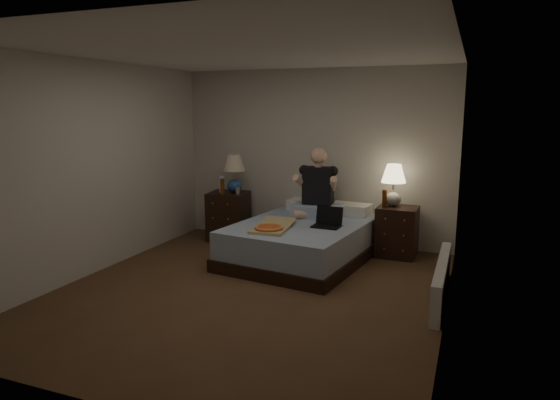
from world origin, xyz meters
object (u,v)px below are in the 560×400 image
at_px(water_bottle, 222,184).
at_px(beer_bottle_left, 222,187).
at_px(lamp_left, 234,174).
at_px(lamp_right, 393,185).
at_px(nightstand_right, 397,232).
at_px(person, 317,183).
at_px(nightstand_left, 229,216).
at_px(bed, 303,241).
at_px(laptop, 326,218).
at_px(beer_bottle_right, 384,198).
at_px(radiator, 441,280).
at_px(pizza_box, 269,228).
at_px(soda_can, 238,191).

height_order(water_bottle, beer_bottle_left, water_bottle).
distance_m(lamp_left, lamp_right, 2.31).
distance_m(nightstand_right, person, 1.24).
bearing_deg(nightstand_left, water_bottle, -152.46).
distance_m(bed, lamp_left, 1.60).
xyz_separation_m(beer_bottle_left, person, (1.41, 0.06, 0.13)).
distance_m(bed, lamp_right, 1.41).
xyz_separation_m(lamp_right, laptop, (-0.68, -0.78, -0.33)).
xyz_separation_m(person, laptop, (0.29, -0.56, -0.34)).
relative_size(nightstand_left, person, 0.77).
bearing_deg(water_bottle, beer_bottle_right, 1.32).
height_order(water_bottle, radiator, water_bottle).
bearing_deg(nightstand_right, beer_bottle_left, -172.95).
bearing_deg(beer_bottle_left, pizza_box, -40.80).
relative_size(beer_bottle_left, beer_bottle_right, 1.00).
distance_m(nightstand_left, beer_bottle_right, 2.33).
bearing_deg(beer_bottle_right, bed, -148.86).
height_order(nightstand_left, person, person).
bearing_deg(lamp_left, person, -7.23).
xyz_separation_m(soda_can, pizza_box, (0.94, -1.08, -0.23)).
bearing_deg(bed, beer_bottle_left, 172.11).
bearing_deg(nightstand_right, radiator, -62.86).
distance_m(beer_bottle_left, beer_bottle_right, 2.30).
bearing_deg(bed, lamp_right, 40.27).
xyz_separation_m(beer_bottle_left, pizza_box, (1.13, -0.98, -0.30)).
bearing_deg(nightstand_left, lamp_right, -4.51).
xyz_separation_m(lamp_left, lamp_right, (2.31, 0.05, -0.05)).
xyz_separation_m(lamp_left, radiator, (3.04, -1.36, -0.80)).
distance_m(lamp_right, laptop, 1.09).
xyz_separation_m(soda_can, laptop, (1.51, -0.61, -0.15)).
xyz_separation_m(nightstand_left, lamp_right, (2.39, 0.09, 0.59)).
height_order(nightstand_right, beer_bottle_right, beer_bottle_right).
bearing_deg(beer_bottle_left, soda_can, 28.72).
bearing_deg(bed, person, 90.71).
distance_m(nightstand_right, lamp_right, 0.62).
bearing_deg(person, lamp_left, 169.97).
xyz_separation_m(lamp_right, beer_bottle_left, (-2.39, -0.27, -0.11)).
xyz_separation_m(water_bottle, radiator, (3.21, -1.26, -0.64)).
relative_size(beer_bottle_right, person, 0.25).
relative_size(soda_can, laptop, 0.29).
bearing_deg(radiator, water_bottle, 158.50).
distance_m(lamp_right, soda_can, 2.21).
xyz_separation_m(water_bottle, soda_can, (0.27, -0.03, -0.07)).
bearing_deg(lamp_right, laptop, -131.30).
bearing_deg(beer_bottle_left, person, 2.27).
height_order(bed, soda_can, soda_can).
bearing_deg(pizza_box, beer_bottle_left, 133.78).
bearing_deg(laptop, beer_bottle_right, 52.11).
bearing_deg(lamp_right, pizza_box, -135.16).
xyz_separation_m(bed, radiator, (1.77, -0.75, -0.05)).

